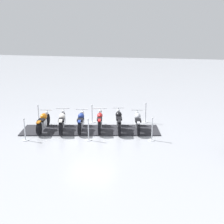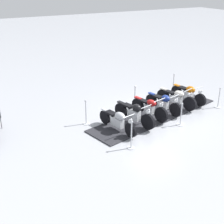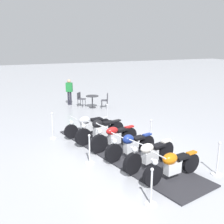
{
  "view_description": "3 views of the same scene",
  "coord_description": "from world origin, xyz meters",
  "views": [
    {
      "loc": [
        -14.29,
        -4.42,
        5.16
      ],
      "look_at": [
        0.47,
        -1.04,
        0.94
      ],
      "focal_mm": 48.51,
      "sensor_mm": 36.0,
      "label": 1
    },
    {
      "loc": [
        10.67,
        -8.09,
        5.98
      ],
      "look_at": [
        0.33,
        -2.51,
        0.81
      ],
      "focal_mm": 49.81,
      "sensor_mm": 36.0,
      "label": 2
    },
    {
      "loc": [
        4.01,
        8.63,
        4.1
      ],
      "look_at": [
        -0.43,
        -2.02,
        1.06
      ],
      "focal_mm": 44.38,
      "sensor_mm": 36.0,
      "label": 3
    }
  ],
  "objects": [
    {
      "name": "cafe_chair_near_table",
      "position": [
        -0.68,
        -7.75,
        0.53
      ],
      "size": [
        0.57,
        0.57,
        0.9
      ],
      "rotation": [
        0.0,
        0.0,
        2.36
      ],
      "color": "#2D2D33",
      "rests_on": "ground_plane"
    },
    {
      "name": "motorcycle_chrome",
      "position": [
        0.59,
        -2.37,
        0.5
      ],
      "size": [
        2.23,
        0.72,
        0.89
      ],
      "rotation": [
        0.0,
        0.0,
        0.2
      ],
      "color": "black",
      "rests_on": "display_platform"
    },
    {
      "name": "display_platform",
      "position": [
        0.0,
        0.0,
        0.03
      ],
      "size": [
        3.23,
        7.28,
        0.05
      ],
      "primitive_type": "cube",
      "rotation": [
        0.0,
        0.0,
        1.8
      ],
      "color": "#28282D",
      "rests_on": "ground_plane"
    },
    {
      "name": "motorcycle_copper",
      "position": [
        -0.52,
        2.38,
        0.5
      ],
      "size": [
        2.16,
        0.66,
        0.92
      ],
      "rotation": [
        0.0,
        0.0,
        0.16
      ],
      "color": "black",
      "rests_on": "display_platform"
    },
    {
      "name": "motorcycle_cream",
      "position": [
        -0.3,
        1.43,
        0.5
      ],
      "size": [
        2.19,
        0.91,
        1.0
      ],
      "rotation": [
        0.0,
        0.0,
        0.29
      ],
      "color": "black",
      "rests_on": "display_platform"
    },
    {
      "name": "stanchion_right_mid",
      "position": [
        1.37,
        0.32,
        0.33
      ],
      "size": [
        0.33,
        0.33,
        1.04
      ],
      "color": "silver",
      "rests_on": "ground_plane"
    },
    {
      "name": "motorcycle_navy",
      "position": [
        -0.08,
        0.48,
        0.5
      ],
      "size": [
        2.12,
        0.74,
        0.96
      ],
      "rotation": [
        0.0,
        0.0,
        0.22
      ],
      "color": "black",
      "rests_on": "display_platform"
    },
    {
      "name": "motorcycle_black",
      "position": [
        0.36,
        -1.42,
        0.53
      ],
      "size": [
        2.28,
        0.8,
        1.01
      ],
      "rotation": [
        0.0,
        0.0,
        0.24
      ],
      "color": "black",
      "rests_on": "display_platform"
    },
    {
      "name": "stanchion_left_rear",
      "position": [
        -2.04,
        2.62,
        0.33
      ],
      "size": [
        0.35,
        0.35,
        1.09
      ],
      "color": "silver",
      "rests_on": "ground_plane"
    },
    {
      "name": "stanchion_left_mid",
      "position": [
        -1.37,
        -0.32,
        0.39
      ],
      "size": [
        0.28,
        0.28,
        1.09
      ],
      "color": "silver",
      "rests_on": "ground_plane"
    },
    {
      "name": "stanchion_right_front",
      "position": [
        2.04,
        -2.62,
        0.4
      ],
      "size": [
        0.3,
        0.3,
        1.15
      ],
      "color": "silver",
      "rests_on": "ground_plane"
    },
    {
      "name": "stanchion_right_rear",
      "position": [
        0.69,
        3.25,
        0.32
      ],
      "size": [
        0.33,
        0.33,
        1.03
      ],
      "color": "silver",
      "rests_on": "ground_plane"
    },
    {
      "name": "stanchion_left_front",
      "position": [
        -0.69,
        -3.25,
        0.38
      ],
      "size": [
        0.32,
        0.32,
        1.13
      ],
      "color": "silver",
      "rests_on": "ground_plane"
    },
    {
      "name": "ground_plane",
      "position": [
        0.0,
        0.0,
        0.0
      ],
      "size": [
        80.0,
        80.0,
        0.0
      ],
      "primitive_type": "plane",
      "color": "#A8AAB2"
    },
    {
      "name": "motorcycle_maroon",
      "position": [
        0.13,
        -0.47,
        0.52
      ],
      "size": [
        2.09,
        0.79,
        1.02
      ],
      "rotation": [
        0.0,
        0.0,
        0.23
      ],
      "color": "black",
      "rests_on": "display_platform"
    },
    {
      "name": "cafe_chair_across_table",
      "position": [
        -1.99,
        -6.8,
        0.53
      ],
      "size": [
        0.54,
        0.54,
        0.91
      ],
      "rotation": [
        0.0,
        0.0,
        -0.48
      ],
      "color": "#2D2D33",
      "rests_on": "ground_plane"
    },
    {
      "name": "cafe_table",
      "position": [
        -1.26,
        -7.18,
        0.56
      ],
      "size": [
        0.77,
        0.77,
        0.75
      ],
      "color": "#2D2D33",
      "rests_on": "ground_plane"
    },
    {
      "name": "bystander_person",
      "position": [
        -0.17,
        -8.49,
        0.99
      ],
      "size": [
        0.46,
        0.39,
        1.65
      ],
      "rotation": [
        0.0,
        0.0,
        1.05
      ],
      "color": "#23232D",
      "rests_on": "ground_plane"
    }
  ]
}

